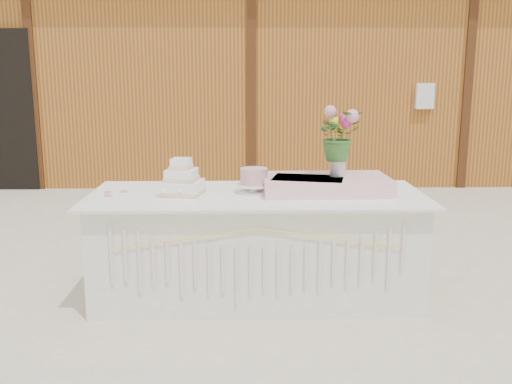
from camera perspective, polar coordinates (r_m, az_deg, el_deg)
The scene contains 9 objects.
ground at distance 4.31m, azimuth 0.07°, elevation -10.25°, with size 80.00×80.00×0.00m, color beige.
barn at distance 9.98m, azimuth -0.62°, elevation 12.19°, with size 12.60×4.60×3.30m.
cake_table at distance 4.17m, azimuth 0.07°, elevation -5.34°, with size 2.40×1.00×0.77m.
wedding_cake at distance 4.09m, azimuth -7.44°, elevation 1.01°, with size 0.33×0.33×0.26m.
pink_cake_stand at distance 4.09m, azimuth -0.19°, elevation 1.28°, with size 0.25×0.25×0.18m.
satin_runner at distance 4.16m, azimuth 6.97°, elevation 0.77°, with size 0.90×0.52×0.11m, color #FFCDCD.
flower_vase at distance 4.18m, azimuth 8.17°, elevation 2.71°, with size 0.12×0.12×0.16m, color silver.
bouquet at distance 4.14m, azimuth 8.28°, elevation 6.28°, with size 0.33×0.28×0.36m, color #38692A.
loose_flowers at distance 4.20m, azimuth -14.05°, elevation -0.08°, with size 0.12×0.30×0.02m, color #D07F93, non-canonical shape.
Camera 1 is at (-0.07, -3.99, 1.62)m, focal length 40.00 mm.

